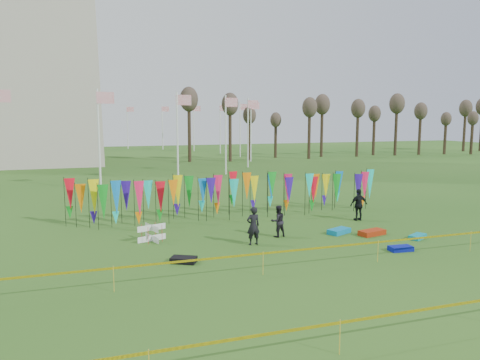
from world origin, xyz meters
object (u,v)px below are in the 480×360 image
object	(u,v)px
kite_bag_blue	(401,248)
kite_bag_red	(372,233)
kite_bag_turquoise	(339,231)
kite_bag_black	(184,260)
box_kite	(152,233)
kite_bag_teal	(418,237)
person_left	(253,226)
person_mid	(278,221)
person_right	(359,205)

from	to	relation	value
kite_bag_blue	kite_bag_red	xyz separation A→B (m)	(0.43, 2.77, 0.02)
kite_bag_turquoise	kite_bag_black	size ratio (longest dim) A/B	1.21
box_kite	kite_bag_teal	world-z (taller)	box_kite
person_left	kite_bag_turquoise	xyz separation A→B (m)	(4.80, 0.58, -0.76)
person_mid	kite_bag_black	size ratio (longest dim) A/B	1.55
person_right	kite_bag_red	bearing A→B (deg)	70.14
kite_bag_turquoise	kite_bag_teal	xyz separation A→B (m)	(3.07, -2.08, -0.02)
person_mid	person_right	distance (m)	6.07
person_mid	kite_bag_red	world-z (taller)	person_mid
kite_bag_black	kite_bag_teal	size ratio (longest dim) A/B	0.97
box_kite	kite_bag_blue	size ratio (longest dim) A/B	0.80
person_mid	kite_bag_blue	bearing A→B (deg)	129.20
kite_bag_blue	box_kite	bearing A→B (deg)	153.40
kite_bag_teal	kite_bag_blue	bearing A→B (deg)	-144.78
person_left	kite_bag_red	world-z (taller)	person_left
kite_bag_turquoise	kite_bag_blue	bearing A→B (deg)	-74.92
kite_bag_turquoise	person_mid	bearing A→B (deg)	173.09
kite_bag_blue	kite_bag_black	size ratio (longest dim) A/B	1.00
person_mid	kite_bag_turquoise	world-z (taller)	person_mid
person_left	kite_bag_black	xyz separation A→B (m)	(-3.57, -1.63, -0.77)
kite_bag_blue	kite_bag_black	xyz separation A→B (m)	(-9.33, 1.36, 0.01)
kite_bag_turquoise	kite_bag_red	xyz separation A→B (m)	(1.39, -0.79, 0.00)
person_left	person_right	world-z (taller)	person_right
kite_bag_teal	kite_bag_black	bearing A→B (deg)	-179.34
kite_bag_teal	person_right	bearing A→B (deg)	96.20
box_kite	person_right	bearing A→B (deg)	4.03
person_left	kite_bag_teal	world-z (taller)	person_left
box_kite	person_left	xyz separation A→B (m)	(4.31, -2.06, 0.48)
kite_bag_turquoise	kite_bag_red	distance (m)	1.60
kite_bag_red	person_right	bearing A→B (deg)	68.73
person_right	kite_bag_blue	size ratio (longest dim) A/B	1.79
person_right	kite_bag_black	distance (m)	11.88
person_left	kite_bag_black	world-z (taller)	person_left
person_right	kite_bag_black	size ratio (longest dim) A/B	1.79
person_right	kite_bag_blue	world-z (taller)	person_right
kite_bag_turquoise	kite_bag_black	bearing A→B (deg)	-165.21
kite_bag_black	kite_bag_teal	xyz separation A→B (m)	(11.43, 0.13, -0.02)
box_kite	person_right	size ratio (longest dim) A/B	0.45
person_mid	kite_bag_blue	distance (m)	5.75
kite_bag_black	box_kite	bearing A→B (deg)	101.41
kite_bag_red	kite_bag_black	xyz separation A→B (m)	(-9.75, -1.42, -0.01)
box_kite	person_mid	distance (m)	6.05
box_kite	kite_bag_turquoise	world-z (taller)	box_kite
box_kite	kite_bag_red	xyz separation A→B (m)	(10.50, -2.27, -0.28)
kite_bag_red	box_kite	bearing A→B (deg)	167.80
person_left	kite_bag_blue	world-z (taller)	person_left
kite_bag_black	kite_bag_teal	world-z (taller)	kite_bag_black
person_left	person_mid	world-z (taller)	person_left
kite_bag_red	kite_bag_black	size ratio (longest dim) A/B	1.36
person_left	person_mid	size ratio (longest dim) A/B	1.14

